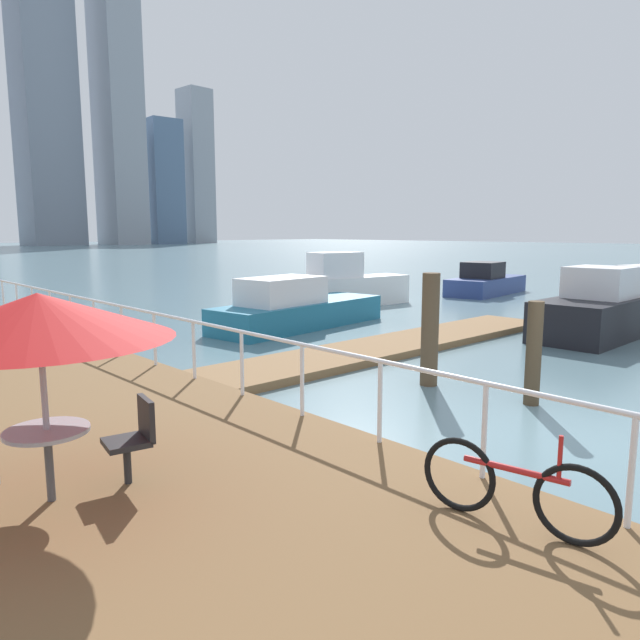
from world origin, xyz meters
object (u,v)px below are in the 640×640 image
object	(u,v)px
moored_boat_2	(295,308)
moored_boat_4	(341,287)
moored_boat_0	(596,311)
cafe_table_round	(47,436)
cafe_chair_0	(135,434)
bicycle_at_railing	(514,488)
patio_umbrella	(38,317)
moored_boat_1	(486,283)

from	to	relation	value
moored_boat_2	moored_boat_4	bearing A→B (deg)	29.72
moored_boat_0	cafe_table_round	distance (m)	15.41
moored_boat_4	cafe_chair_0	xyz separation A→B (m)	(-14.16, -11.06, 0.13)
moored_boat_0	moored_boat_4	size ratio (longest dim) A/B	0.70
bicycle_at_railing	patio_umbrella	bearing A→B (deg)	130.19
moored_boat_2	moored_boat_1	bearing A→B (deg)	5.49
moored_boat_2	bicycle_at_railing	size ratio (longest dim) A/B	3.75
patio_umbrella	bicycle_at_railing	bearing A→B (deg)	-49.81
moored_boat_0	moored_boat_2	bearing A→B (deg)	125.24
bicycle_at_railing	patio_umbrella	world-z (taller)	patio_umbrella
moored_boat_2	patio_umbrella	world-z (taller)	patio_umbrella
moored_boat_4	cafe_chair_0	world-z (taller)	moored_boat_4
cafe_table_round	cafe_chair_0	distance (m)	0.86
moored_boat_1	moored_boat_4	size ratio (longest dim) A/B	0.86
moored_boat_1	patio_umbrella	world-z (taller)	patio_umbrella
moored_boat_2	moored_boat_4	distance (m)	5.48
cafe_table_round	patio_umbrella	world-z (taller)	patio_umbrella
moored_boat_2	cafe_chair_0	size ratio (longest dim) A/B	7.30
moored_boat_1	cafe_table_round	bearing A→B (deg)	-158.13
moored_boat_4	cafe_table_round	xyz separation A→B (m)	(-14.99, -10.91, 0.26)
moored_boat_1	cafe_chair_0	size ratio (longest dim) A/B	6.20
cafe_table_round	cafe_chair_0	world-z (taller)	cafe_chair_0
moored_boat_0	cafe_chair_0	world-z (taller)	moored_boat_0
moored_boat_4	patio_umbrella	world-z (taller)	patio_umbrella
moored_boat_2	patio_umbrella	bearing A→B (deg)	-141.33
moored_boat_1	cafe_table_round	distance (m)	25.45
moored_boat_0	moored_boat_2	size ratio (longest dim) A/B	0.70
moored_boat_0	patio_umbrella	xyz separation A→B (m)	(-15.38, -0.92, 1.48)
patio_umbrella	cafe_chair_0	xyz separation A→B (m)	(0.84, -0.15, -1.32)
moored_boat_0	moored_boat_1	world-z (taller)	moored_boat_0
patio_umbrella	moored_boat_2	bearing A→B (deg)	38.67
moored_boat_1	bicycle_at_railing	bearing A→B (deg)	-148.17
moored_boat_0	bicycle_at_railing	distance (m)	13.23
moored_boat_4	moored_boat_0	bearing A→B (deg)	-87.82
bicycle_at_railing	patio_umbrella	size ratio (longest dim) A/B	0.69
moored_boat_0	moored_boat_1	xyz separation A→B (m)	(8.24, 8.56, -0.20)
cafe_table_round	cafe_chair_0	xyz separation A→B (m)	(0.84, -0.15, -0.14)
patio_umbrella	moored_boat_4	bearing A→B (deg)	36.04
moored_boat_0	cafe_chair_0	bearing A→B (deg)	-175.80
moored_boat_4	cafe_table_round	world-z (taller)	moored_boat_4
moored_boat_0	cafe_table_round	world-z (taller)	moored_boat_0
moored_boat_1	moored_boat_0	bearing A→B (deg)	-133.90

